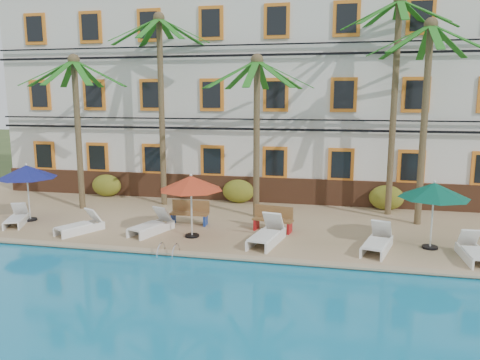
% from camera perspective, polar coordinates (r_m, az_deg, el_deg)
% --- Properties ---
extents(ground, '(100.00, 100.00, 0.00)m').
position_cam_1_polar(ground, '(15.91, -4.82, -8.90)').
color(ground, '#384C23').
rests_on(ground, ground).
extents(pool_deck, '(30.00, 12.00, 0.25)m').
position_cam_1_polar(pool_deck, '(20.51, -0.73, -4.12)').
color(pool_deck, tan).
rests_on(pool_deck, ground).
extents(pool_coping, '(30.00, 0.35, 0.06)m').
position_cam_1_polar(pool_coping, '(15.01, -5.85, -8.98)').
color(pool_coping, tan).
rests_on(pool_coping, pool_deck).
extents(hotel_building, '(25.40, 6.44, 10.22)m').
position_cam_1_polar(hotel_building, '(24.75, 1.87, 10.61)').
color(hotel_building, silver).
rests_on(hotel_building, pool_deck).
extents(palm_a, '(4.51, 4.51, 6.71)m').
position_cam_1_polar(palm_a, '(21.60, -19.29, 8.19)').
color(palm_a, brown).
rests_on(palm_a, pool_deck).
extents(palm_b, '(4.51, 4.51, 8.53)m').
position_cam_1_polar(palm_b, '(21.43, -9.63, 11.43)').
color(palm_b, brown).
rests_on(palm_b, pool_deck).
extents(palm_c, '(4.51, 4.51, 6.59)m').
position_cam_1_polar(palm_c, '(18.94, 2.05, 8.33)').
color(palm_c, brown).
rests_on(palm_c, pool_deck).
extents(palm_d, '(4.51, 4.51, 8.93)m').
position_cam_1_polar(palm_d, '(20.32, 18.43, 11.76)').
color(palm_d, brown).
rests_on(palm_d, pool_deck).
extents(palm_e, '(4.51, 4.51, 7.78)m').
position_cam_1_polar(palm_e, '(19.08, 21.75, 9.72)').
color(palm_e, brown).
rests_on(palm_e, pool_deck).
extents(shrub_left, '(1.50, 0.90, 1.10)m').
position_cam_1_polar(shrub_left, '(24.24, -15.95, -0.64)').
color(shrub_left, '#2C5618').
rests_on(shrub_left, pool_deck).
extents(shrub_mid, '(1.50, 0.90, 1.10)m').
position_cam_1_polar(shrub_mid, '(21.91, -0.21, -1.37)').
color(shrub_mid, '#2C5618').
rests_on(shrub_mid, pool_deck).
extents(shrub_right, '(1.50, 0.90, 1.10)m').
position_cam_1_polar(shrub_right, '(21.52, 17.42, -2.06)').
color(shrub_right, '#2C5618').
rests_on(shrub_right, pool_deck).
extents(umbrella_blue, '(2.32, 2.32, 2.32)m').
position_cam_1_polar(umbrella_blue, '(20.36, -24.57, 0.89)').
color(umbrella_blue, black).
rests_on(umbrella_blue, pool_deck).
extents(umbrella_red, '(2.27, 2.27, 2.28)m').
position_cam_1_polar(umbrella_red, '(16.44, -5.99, -0.40)').
color(umbrella_red, black).
rests_on(umbrella_red, pool_deck).
extents(umbrella_green, '(2.27, 2.27, 2.27)m').
position_cam_1_polar(umbrella_green, '(16.33, 22.59, -1.23)').
color(umbrella_green, black).
rests_on(umbrella_green, pool_deck).
extents(lounger_a, '(1.21, 1.77, 0.79)m').
position_cam_1_polar(lounger_a, '(20.25, -25.58, -4.21)').
color(lounger_a, white).
rests_on(lounger_a, pool_deck).
extents(lounger_b, '(1.37, 1.85, 0.83)m').
position_cam_1_polar(lounger_b, '(18.21, -18.88, -5.24)').
color(lounger_b, white).
rests_on(lounger_b, pool_deck).
extents(lounger_c, '(1.25, 2.00, 0.89)m').
position_cam_1_polar(lounger_c, '(17.49, -10.69, -5.43)').
color(lounger_c, white).
rests_on(lounger_c, pool_deck).
extents(lounger_d, '(1.10, 2.17, 0.98)m').
position_cam_1_polar(lounger_d, '(16.00, 3.31, -6.64)').
color(lounger_d, white).
rests_on(lounger_d, pool_deck).
extents(lounger_e, '(1.17, 2.06, 0.92)m').
position_cam_1_polar(lounger_e, '(15.87, 16.40, -7.27)').
color(lounger_e, white).
rests_on(lounger_e, pool_deck).
extents(lounger_f, '(0.73, 1.83, 0.85)m').
position_cam_1_polar(lounger_f, '(16.11, 26.63, -7.78)').
color(lounger_f, white).
rests_on(lounger_f, pool_deck).
extents(bench_left, '(1.51, 0.52, 0.93)m').
position_cam_1_polar(bench_left, '(18.40, -6.14, -3.94)').
color(bench_left, olive).
rests_on(bench_left, pool_deck).
extents(bench_right, '(1.56, 0.76, 0.93)m').
position_cam_1_polar(bench_right, '(17.45, 4.11, -4.70)').
color(bench_right, olive).
rests_on(bench_right, pool_deck).
extents(pool_ladder, '(0.54, 0.74, 0.74)m').
position_cam_1_polar(pool_ladder, '(15.17, -8.70, -8.95)').
color(pool_ladder, silver).
rests_on(pool_ladder, ground).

